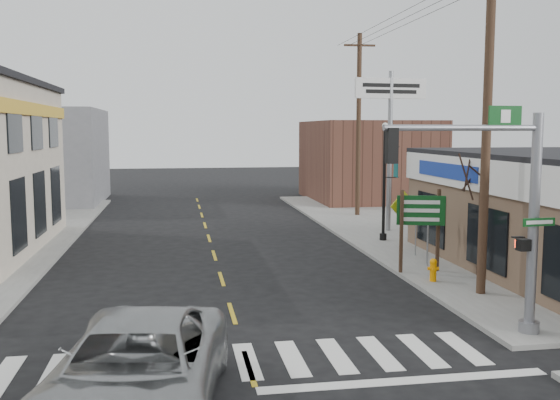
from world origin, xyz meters
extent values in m
plane|color=black|center=(0.00, 0.00, 0.00)|extent=(140.00, 140.00, 0.00)
cube|color=slate|center=(9.00, 13.00, 0.07)|extent=(6.00, 38.00, 0.13)
cube|color=gold|center=(0.00, 8.00, 0.01)|extent=(0.12, 56.00, 0.01)
cube|color=silver|center=(0.00, 0.40, 0.01)|extent=(11.00, 2.20, 0.01)
cube|color=#543226|center=(12.00, 30.00, 2.80)|extent=(8.00, 10.00, 5.60)
cube|color=slate|center=(-11.00, 32.00, 3.20)|extent=(9.00, 10.00, 6.40)
imported|color=#9A9D9F|center=(-2.19, -1.97, 0.85)|extent=(3.70, 6.47, 1.70)
cylinder|color=gray|center=(6.92, 0.85, 2.76)|extent=(0.25, 0.25, 5.27)
cylinder|color=gray|center=(4.99, 0.85, 5.04)|extent=(3.86, 0.14, 0.14)
cube|color=black|center=(3.26, 0.85, 4.65)|extent=(0.25, 0.19, 0.79)
cube|color=#0D4517|center=(6.92, 0.63, 2.85)|extent=(0.83, 0.04, 0.19)
cube|color=#0D4517|center=(6.04, 0.85, 5.31)|extent=(0.83, 0.05, 0.48)
cube|color=black|center=(6.67, 0.80, 2.28)|extent=(0.28, 0.23, 0.28)
cube|color=#432E1F|center=(6.10, 7.42, 1.56)|extent=(0.10, 0.10, 2.85)
cube|color=#432E1F|center=(7.43, 7.42, 1.56)|extent=(0.10, 0.10, 2.85)
cube|color=#0A4915|center=(6.76, 7.36, 2.27)|extent=(1.63, 0.05, 1.02)
cylinder|color=orange|center=(6.69, 6.04, 0.43)|extent=(0.21, 0.21, 0.60)
sphere|color=orange|center=(6.69, 6.04, 0.76)|extent=(0.23, 0.23, 0.23)
cylinder|color=gray|center=(6.36, 8.00, 1.40)|extent=(0.06, 0.06, 2.53)
cube|color=gold|center=(6.36, 7.97, 2.36)|extent=(1.07, 0.03, 1.07)
cylinder|color=black|center=(7.57, 13.56, 2.63)|extent=(0.13, 0.13, 5.00)
sphere|color=silver|center=(7.57, 13.56, 5.17)|extent=(0.27, 0.27, 0.27)
cube|color=#125555|center=(8.10, 13.56, 3.59)|extent=(0.02, 0.53, 1.35)
cylinder|color=gray|center=(8.68, 16.07, 3.95)|extent=(0.22, 0.22, 7.64)
cube|color=silver|center=(8.68, 16.07, 6.95)|extent=(3.59, 0.18, 0.95)
cylinder|color=black|center=(8.56, 6.56, 1.72)|extent=(0.20, 0.20, 3.17)
ellipsoid|color=black|center=(9.39, 7.93, 0.58)|extent=(1.21, 1.21, 0.90)
cylinder|color=#4F3924|center=(7.50, 4.41, 5.27)|extent=(0.27, 0.27, 10.28)
cylinder|color=#3C2319|center=(8.81, 21.73, 5.24)|extent=(0.27, 0.27, 10.23)
cube|color=#3C2319|center=(8.81, 21.73, 9.69)|extent=(1.78, 0.11, 0.11)
camera|label=1|loc=(-1.44, -12.60, 5.00)|focal=40.00mm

